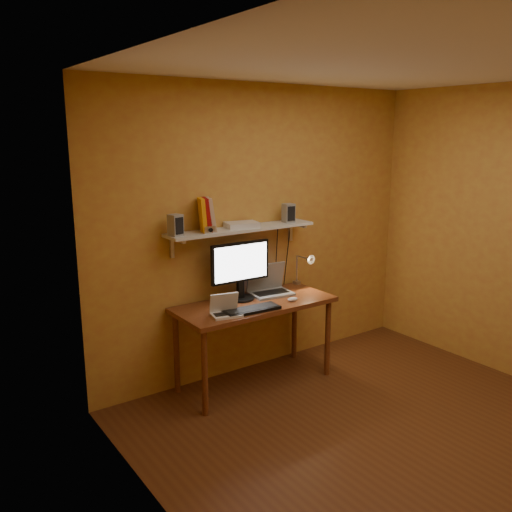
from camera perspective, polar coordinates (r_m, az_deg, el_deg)
room at (r=3.81m, az=14.88°, el=-0.87°), size 3.44×3.24×2.64m
desk at (r=4.70m, az=-0.14°, el=-5.88°), size 1.40×0.60×0.75m
wall_shelf at (r=4.68m, az=-1.50°, el=2.83°), size 1.40×0.25×0.21m
monitor at (r=4.68m, az=-1.66°, el=-1.24°), size 0.56×0.24×0.51m
laptop at (r=4.90m, az=1.34°, el=-3.14°), size 0.40×0.31×0.27m
netbook at (r=4.34m, az=-3.25°, el=-5.61°), size 0.27×0.22×0.18m
keyboard at (r=4.44m, az=-0.47°, el=-5.68°), size 0.49×0.19×0.03m
mouse at (r=4.71m, az=3.88°, el=-4.57°), size 0.10×0.08×0.03m
desk_lamp at (r=5.10m, az=5.15°, el=-0.97°), size 0.09×0.23×0.38m
speaker_left at (r=4.33m, az=-8.48°, el=3.23°), size 0.11×0.11×0.17m
speaker_right at (r=4.94m, az=3.44°, el=4.54°), size 0.11×0.11×0.17m
books at (r=4.48m, az=-5.23°, el=4.35°), size 0.20×0.20×0.28m
shelf_camera at (r=4.42m, az=-4.91°, el=2.77°), size 0.10×0.04×0.06m
router at (r=4.68m, az=-1.51°, el=3.31°), size 0.31×0.24×0.05m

